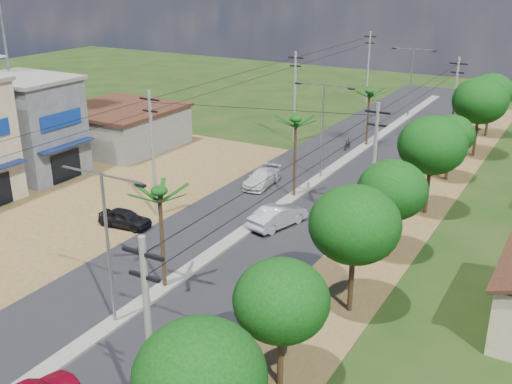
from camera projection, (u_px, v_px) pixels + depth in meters
ground at (116, 323)px, 29.96m from camera, size 160.00×160.00×0.00m
road at (262, 220)px, 42.11m from camera, size 12.00×110.00×0.04m
median at (282, 205)px, 44.51m from camera, size 1.00×90.00×0.18m
dirt_lot_west at (35, 212)px, 43.42m from camera, size 18.00×46.00×0.04m
dirt_shoulder_east at (378, 246)px, 38.15m from camera, size 5.00×90.00×0.03m
shophouse_grey at (28, 126)px, 50.06m from camera, size 9.00×6.40×8.30m
low_shed at (120, 127)px, 58.49m from camera, size 10.40×10.40×3.95m
tree_east_a at (200, 378)px, 19.08m from camera, size 4.40×4.40×6.37m
tree_east_b at (281, 301)px, 24.17m from camera, size 4.00×4.00×5.83m
tree_east_c at (355, 225)px, 29.38m from camera, size 4.60×4.60×6.83m
tree_east_d at (393, 190)px, 35.38m from camera, size 4.20×4.20×6.13m
tree_east_e at (432, 145)px, 41.50m from camera, size 4.80×4.80×7.14m
tree_east_f at (451, 135)px, 48.60m from camera, size 3.80×3.80×5.52m
tree_east_g at (480, 101)px, 54.32m from camera, size 5.00×5.00×7.38m
tree_east_h at (492, 92)px, 61.16m from camera, size 4.40×4.40×6.52m
palm_median_near at (159, 196)px, 31.23m from camera, size 2.00×2.00×6.15m
palm_median_mid at (296, 123)px, 44.07m from camera, size 2.00×2.00×6.55m
palm_median_far at (370, 94)px, 57.26m from camera, size 2.00×2.00×5.85m
streetlight_near at (107, 237)px, 28.26m from camera, size 5.10×0.18×8.00m
streetlight_mid at (323, 123)px, 48.51m from camera, size 5.10×0.18×8.00m
streetlight_far at (411, 76)px, 68.77m from camera, size 5.10×0.18×8.00m
utility_pole_w_b at (153, 151)px, 41.25m from camera, size 1.60×0.24×9.00m
utility_pole_w_c at (295, 95)px, 59.08m from camera, size 1.60×0.24×9.00m
utility_pole_w_d at (368, 66)px, 76.09m from camera, size 1.60×0.24×9.00m
utility_pole_e_a at (150, 352)px, 19.91m from camera, size 1.60×0.24×9.00m
utility_pole_e_b at (374, 169)px, 37.74m from camera, size 1.60×0.24×9.00m
utility_pole_e_c at (454, 103)px, 55.56m from camera, size 1.60×0.24×9.00m
car_silver_mid at (278, 217)px, 40.78m from camera, size 2.69×4.79×1.49m
car_white_far at (262, 179)px, 48.33m from camera, size 2.13×4.56×1.29m
car_parked_dark at (125, 219)px, 40.72m from camera, size 3.87×1.95×1.26m
moto_rider_west_a at (271, 170)px, 50.75m from camera, size 1.13×2.03×1.01m
moto_rider_west_b at (347, 144)px, 57.86m from camera, size 0.64×1.81×1.07m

